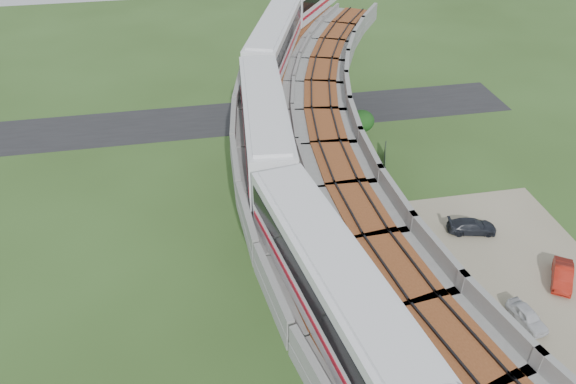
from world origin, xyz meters
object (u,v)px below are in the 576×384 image
Objects in this scene: car_red at (562,275)px; car_dark at (472,226)px; car_white at (527,316)px; metro_train at (297,78)px.

car_dark is (-3.89, 6.77, -0.04)m from car_red.
car_white is at bearing -172.64° from car_dark.
car_red reaches higher than car_white.
car_red is 0.95× the size of car_dark.
metro_train is 23.45m from car_white.
car_white is 0.82× the size of car_dark.
car_white is 9.93m from car_dark.
car_red is 7.80m from car_dark.
car_red reaches higher than car_dark.
car_red is at bearing -138.47° from car_dark.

